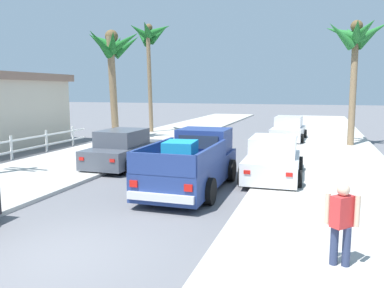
% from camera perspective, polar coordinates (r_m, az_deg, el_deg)
% --- Properties ---
extents(ground_plane, '(160.00, 160.00, 0.00)m').
position_cam_1_polar(ground_plane, '(8.17, -19.36, -15.25)').
color(ground_plane, slate).
extents(sidewalk_left, '(4.93, 60.00, 0.12)m').
position_cam_1_polar(sidewalk_left, '(20.71, -10.90, -0.76)').
color(sidewalk_left, '#B2AFA8').
rests_on(sidewalk_left, ground).
extents(sidewalk_right, '(4.93, 60.00, 0.12)m').
position_cam_1_polar(sidewalk_right, '(18.20, 19.48, -2.28)').
color(sidewalk_right, '#B2AFA8').
rests_on(sidewalk_right, ground).
extents(curb_left, '(0.16, 60.00, 0.10)m').
position_cam_1_polar(curb_left, '(20.22, -8.25, -0.93)').
color(curb_left, silver).
rests_on(curb_left, ground).
extents(curb_right, '(0.16, 60.00, 0.10)m').
position_cam_1_polar(curb_right, '(18.20, 16.12, -2.16)').
color(curb_right, silver).
rests_on(curb_right, ground).
extents(pickup_truck, '(2.25, 5.23, 1.80)m').
position_cam_1_polar(pickup_truck, '(12.45, 0.07, -2.94)').
color(pickup_truck, navy).
rests_on(pickup_truck, ground).
extents(car_right_near, '(2.04, 4.27, 1.54)m').
position_cam_1_polar(car_right_near, '(16.24, -10.06, -0.80)').
color(car_right_near, '#474C56').
rests_on(car_right_near, ground).
extents(car_left_mid, '(2.12, 4.30, 1.54)m').
position_cam_1_polar(car_left_mid, '(14.03, 11.89, -2.24)').
color(car_left_mid, silver).
rests_on(car_left_mid, ground).
extents(car_right_mid, '(2.14, 4.31, 1.54)m').
position_cam_1_polar(car_right_mid, '(24.58, 14.01, 2.05)').
color(car_right_mid, silver).
rests_on(car_right_mid, ground).
extents(palm_tree_right_fore, '(3.54, 3.65, 6.75)m').
position_cam_1_polar(palm_tree_right_fore, '(24.51, -11.61, 13.05)').
color(palm_tree_right_fore, '#846B4C').
rests_on(palm_tree_right_fore, ground).
extents(palm_tree_left_mid, '(3.46, 3.44, 6.93)m').
position_cam_1_polar(palm_tree_left_mid, '(23.45, 22.99, 13.73)').
color(palm_tree_left_mid, '#846B4C').
rests_on(palm_tree_left_mid, ground).
extents(palm_tree_right_mid, '(3.40, 3.48, 7.85)m').
position_cam_1_polar(palm_tree_right_mid, '(28.41, -6.34, 14.83)').
color(palm_tree_right_mid, '#846B4C').
rests_on(palm_tree_right_mid, ground).
extents(pedestrian, '(0.57, 0.43, 1.59)m').
position_cam_1_polar(pedestrian, '(7.27, 21.17, -10.59)').
color(pedestrian, navy).
rests_on(pedestrian, ground).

